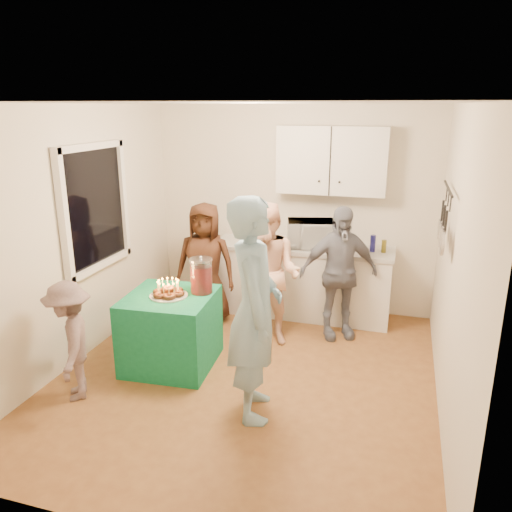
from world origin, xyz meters
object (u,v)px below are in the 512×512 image
(party_table, at_px, (171,330))
(woman_back_center, at_px, (268,274))
(child_near_left, at_px, (71,341))
(woman_back_left, at_px, (206,264))
(punch_jar, at_px, (201,277))
(microwave, at_px, (312,234))
(man_birthday, at_px, (255,310))
(woman_back_right, at_px, (339,273))
(counter, at_px, (301,282))

(party_table, xyz_separation_m, woman_back_center, (0.81, 0.80, 0.42))
(party_table, relative_size, child_near_left, 0.76)
(woman_back_left, bearing_deg, punch_jar, -76.22)
(punch_jar, distance_m, woman_back_left, 0.99)
(child_near_left, bearing_deg, punch_jar, 105.97)
(microwave, bearing_deg, woman_back_left, -168.04)
(party_table, distance_m, woman_back_center, 1.21)
(man_birthday, relative_size, woman_back_right, 1.25)
(party_table, height_order, child_near_left, child_near_left)
(man_birthday, distance_m, child_near_left, 1.71)
(punch_jar, bearing_deg, woman_back_center, 49.84)
(man_birthday, xyz_separation_m, woman_back_left, (-1.11, 1.64, -0.21))
(man_birthday, bearing_deg, counter, -15.27)
(party_table, xyz_separation_m, punch_jar, (0.28, 0.17, 0.55))
(microwave, bearing_deg, party_table, -138.39)
(microwave, xyz_separation_m, punch_jar, (-0.84, -1.50, -0.14))
(punch_jar, height_order, woman_back_center, woman_back_center)
(party_table, relative_size, woman_back_left, 0.57)
(punch_jar, bearing_deg, counter, 63.97)
(woman_back_center, bearing_deg, party_table, -124.34)
(microwave, height_order, woman_back_left, woman_back_left)
(woman_back_left, bearing_deg, party_table, -93.46)
(microwave, relative_size, child_near_left, 0.52)
(party_table, xyz_separation_m, woman_back_left, (-0.05, 1.08, 0.37))
(party_table, bearing_deg, microwave, 56.11)
(man_birthday, distance_m, woman_back_right, 1.78)
(woman_back_center, bearing_deg, punch_jar, -119.10)
(child_near_left, bearing_deg, woman_back_right, 100.42)
(man_birthday, distance_m, woman_back_center, 1.38)
(woman_back_center, distance_m, woman_back_right, 0.81)
(punch_jar, bearing_deg, woman_back_left, 109.95)
(microwave, relative_size, man_birthday, 0.30)
(woman_back_right, bearing_deg, counter, 110.41)
(party_table, height_order, punch_jar, punch_jar)
(party_table, distance_m, punch_jar, 0.64)
(woman_back_left, height_order, woman_back_center, woman_back_center)
(man_birthday, height_order, child_near_left, man_birthday)
(microwave, xyz_separation_m, woman_back_center, (-0.31, -0.87, -0.27))
(microwave, relative_size, party_table, 0.69)
(counter, height_order, microwave, microwave)
(counter, xyz_separation_m, party_table, (-1.01, -1.67, -0.05))
(counter, bearing_deg, party_table, -121.22)
(woman_back_center, bearing_deg, child_near_left, -120.08)
(counter, height_order, party_table, counter)
(counter, bearing_deg, woman_back_right, -44.45)
(microwave, xyz_separation_m, woman_back_left, (-1.17, -0.58, -0.32))
(party_table, bearing_deg, man_birthday, -27.60)
(microwave, xyz_separation_m, party_table, (-1.12, -1.67, -0.69))
(microwave, distance_m, woman_back_right, 0.72)
(counter, height_order, punch_jar, punch_jar)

